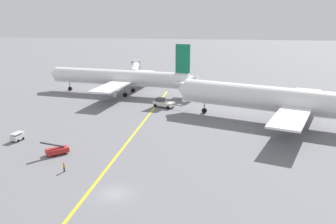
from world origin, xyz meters
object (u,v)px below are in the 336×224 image
at_px(airliner_being_pushed, 289,101).
at_px(ground_crew_ramp_agent_by_cones, 64,167).
at_px(gse_belt_loader_portside, 57,150).
at_px(airliner_at_gate_left, 121,78).
at_px(pushback_tug, 163,103).
at_px(gse_baggage_cart_near_cluster, 17,137).
at_px(jet_bridge, 135,68).

height_order(airliner_being_pushed, ground_crew_ramp_agent_by_cones, airliner_being_pushed).
bearing_deg(airliner_being_pushed, gse_belt_loader_portside, -151.20).
xyz_separation_m(airliner_at_gate_left, airliner_being_pushed, (46.98, -25.77, 0.36)).
xyz_separation_m(pushback_tug, gse_baggage_cart_near_cluster, (-25.68, -30.66, -0.31)).
bearing_deg(gse_belt_loader_portside, ground_crew_ramp_agent_by_cones, -57.68).
bearing_deg(gse_baggage_cart_near_cluster, gse_belt_loader_portside, -27.61).
xyz_separation_m(gse_baggage_cart_near_cluster, ground_crew_ramp_agent_by_cones, (15.59, -12.78, -0.02)).
xyz_separation_m(pushback_tug, ground_crew_ramp_agent_by_cones, (-10.09, -43.44, -0.32)).
xyz_separation_m(airliner_at_gate_left, pushback_tug, (15.80, -14.35, -4.05)).
bearing_deg(pushback_tug, gse_belt_loader_portside, -111.61).
distance_m(airliner_being_pushed, gse_baggage_cart_near_cluster, 60.21).
height_order(airliner_at_gate_left, ground_crew_ramp_agent_by_cones, airliner_at_gate_left).
relative_size(airliner_being_pushed, pushback_tug, 6.28).
bearing_deg(pushback_tug, airliner_being_pushed, -20.13).
relative_size(gse_baggage_cart_near_cluster, ground_crew_ramp_agent_by_cones, 1.84).
relative_size(pushback_tug, gse_baggage_cart_near_cluster, 2.94).
height_order(airliner_being_pushed, pushback_tug, airliner_being_pushed).
distance_m(gse_baggage_cart_near_cluster, jet_bridge, 71.96).
bearing_deg(airliner_being_pushed, pushback_tug, 159.87).
distance_m(gse_belt_loader_portside, ground_crew_ramp_agent_by_cones, 8.19).
height_order(airliner_being_pushed, gse_belt_loader_portside, airliner_being_pushed).
height_order(airliner_at_gate_left, gse_belt_loader_portside, airliner_at_gate_left).
xyz_separation_m(airliner_at_gate_left, jet_bridge, (-1.55, 26.39, -0.88)).
xyz_separation_m(pushback_tug, jet_bridge, (-17.35, 40.73, 3.17)).
distance_m(airliner_at_gate_left, ground_crew_ramp_agent_by_cones, 58.23).
relative_size(gse_belt_loader_portside, jet_bridge, 0.19).
bearing_deg(ground_crew_ramp_agent_by_cones, pushback_tug, 76.92).
relative_size(airliner_at_gate_left, airliner_being_pushed, 0.92).
distance_m(gse_baggage_cart_near_cluster, gse_belt_loader_portside, 12.66).
bearing_deg(airliner_being_pushed, jet_bridge, 132.94).
height_order(airliner_at_gate_left, pushback_tug, airliner_at_gate_left).
height_order(gse_baggage_cart_near_cluster, ground_crew_ramp_agent_by_cones, gse_baggage_cart_near_cluster).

